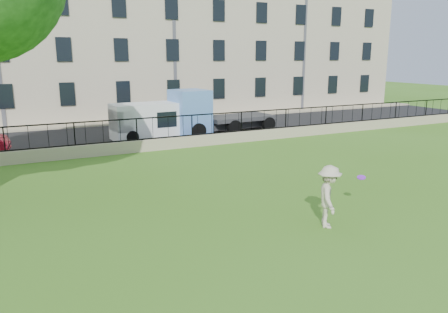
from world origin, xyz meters
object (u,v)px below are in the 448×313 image
frisbee (361,177)px  white_van (155,120)px  man (329,197)px  blue_truck (223,110)px

frisbee → white_van: bearing=97.6°
frisbee → white_van: white_van is taller
man → white_van: bearing=31.7°
man → frisbee: (1.85, 0.69, 0.16)m
white_van → blue_truck: (4.50, 0.00, 0.35)m
blue_truck → frisbee: bearing=-103.6°
man → blue_truck: 16.21m
white_van → blue_truck: size_ratio=0.75×
man → white_van: 15.61m
frisbee → blue_truck: bearing=80.5°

